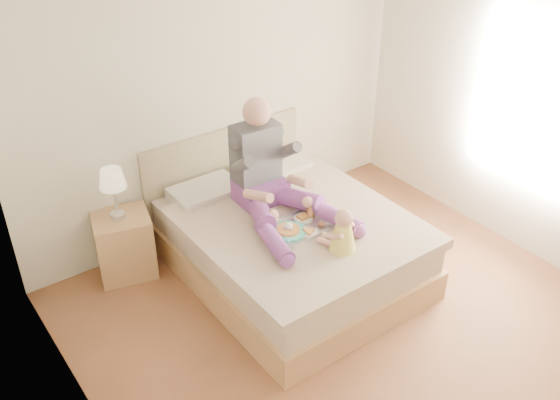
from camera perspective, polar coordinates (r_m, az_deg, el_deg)
room at (r=4.21m, az=10.20°, el=3.17°), size 4.02×4.22×2.71m
bed at (r=5.47m, az=0.46°, el=-3.62°), size 1.70×2.18×1.00m
nightstand at (r=5.62m, az=-14.04°, el=-4.00°), size 0.57×0.53×0.58m
lamp at (r=5.28m, az=-15.08°, el=1.66°), size 0.23×0.23×0.46m
adult at (r=5.22m, az=-0.98°, el=1.99°), size 0.83×1.18×0.98m
tray at (r=5.07m, az=1.60°, el=-2.38°), size 0.50×0.40×0.14m
baby at (r=4.81m, az=5.69°, el=-3.04°), size 0.26×0.32×0.36m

